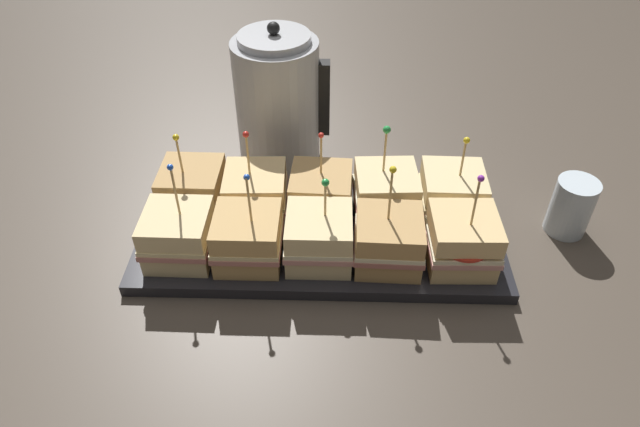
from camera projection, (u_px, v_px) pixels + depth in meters
The scene contains 14 objects.
ground_plane at pixel (320, 243), 0.85m from camera, with size 6.00×6.00×0.00m, color #4C4238.
serving_platter at pixel (320, 239), 0.85m from camera, with size 0.53×0.22×0.02m.
sandwich_front_far_left at pixel (179, 235), 0.79m from camera, with size 0.09×0.09×0.15m.
sandwich_front_left at pixel (248, 238), 0.78m from camera, with size 0.09×0.09×0.15m.
sandwich_front_center at pixel (319, 238), 0.78m from camera, with size 0.09×0.09×0.13m.
sandwich_front_right at pixel (389, 240), 0.78m from camera, with size 0.10×0.10×0.16m.
sandwich_front_far_right at pixel (462, 241), 0.77m from camera, with size 0.10×0.10×0.16m.
sandwich_back_far_left at pixel (193, 191), 0.86m from camera, with size 0.09×0.09×0.14m.
sandwich_back_left at pixel (256, 194), 0.85m from camera, with size 0.10×0.10×0.15m.
sandwich_back_center at pixel (322, 194), 0.85m from camera, with size 0.10×0.10×0.14m.
sandwich_back_right at pixel (386, 195), 0.85m from camera, with size 0.10×0.10×0.15m.
sandwich_back_far_right at pixel (452, 195), 0.85m from camera, with size 0.10×0.10×0.14m.
kettle_steel at pixel (278, 101), 0.95m from camera, with size 0.16×0.14×0.25m.
drinking_glass at pixel (571, 207), 0.85m from camera, with size 0.06×0.06×0.09m.
Camera 1 is at (0.02, -0.62, 0.59)m, focal length 32.00 mm.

